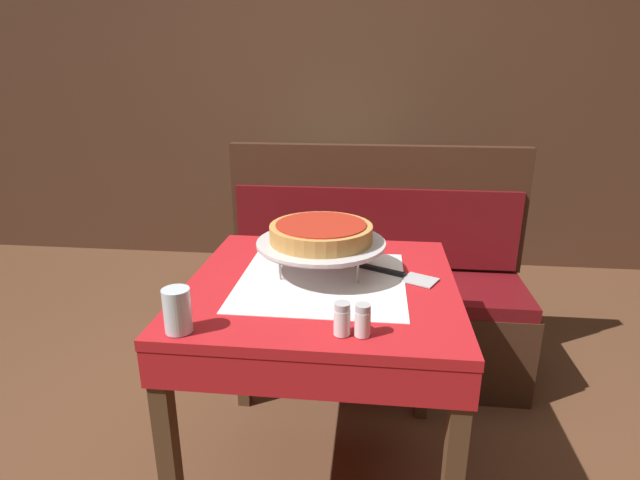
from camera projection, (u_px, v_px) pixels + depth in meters
name	position (u px, v px, depth m)	size (l,w,h in m)	color
ground_plane	(321.00, 476.00, 1.79)	(14.00, 14.00, 0.00)	brown
dining_table_front	(322.00, 307.00, 1.58)	(0.82, 0.82, 0.76)	red
dining_table_rear	(334.00, 192.00, 3.14)	(0.83, 0.83, 0.77)	#1E6B33
booth_bench	(372.00, 307.00, 2.36)	(1.39, 0.47, 1.06)	#3D2316
back_wall_panel	(356.00, 98.00, 3.50)	(6.00, 0.04, 2.40)	#4C2D1E
pizza_pan_stand	(321.00, 244.00, 1.57)	(0.41, 0.41, 0.11)	#ADADB2
deep_dish_pizza	(321.00, 232.00, 1.56)	(0.32, 0.32, 0.06)	#C68E47
pizza_server	(396.00, 274.00, 1.58)	(0.28, 0.17, 0.01)	#BCBCC1
water_glass_near	(177.00, 310.00, 1.23)	(0.07, 0.07, 0.11)	silver
salt_shaker	(342.00, 319.00, 1.22)	(0.04, 0.04, 0.08)	silver
pepper_shaker	(363.00, 320.00, 1.21)	(0.04, 0.04, 0.08)	silver
napkin_holder	(349.00, 231.00, 1.87)	(0.10, 0.05, 0.09)	#B2B2B7
condiment_caddy	(328.00, 172.00, 2.99)	(0.14, 0.14, 0.18)	black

